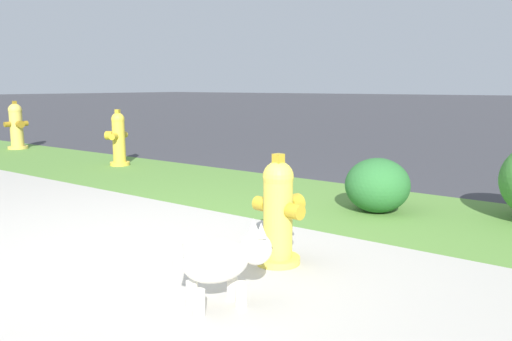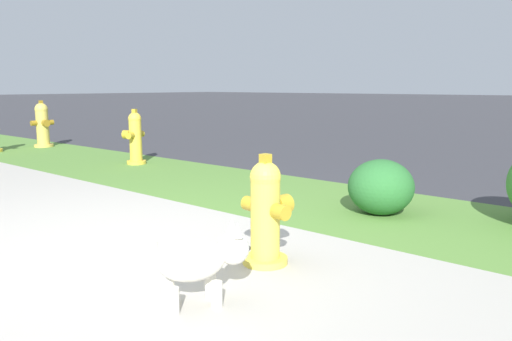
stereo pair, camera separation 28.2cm
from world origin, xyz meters
name	(u,v)px [view 2 (the right image)]	position (x,y,z in m)	size (l,w,h in m)	color
ground_plane	(110,256)	(0.00, 0.00, 0.00)	(120.00, 120.00, 0.00)	#38383D
sidewalk_pavement	(110,256)	(0.00, 0.00, 0.01)	(18.00, 2.54, 0.01)	#ADA89E
grass_verge	(303,198)	(0.00, 2.17, 0.00)	(18.00, 1.81, 0.01)	#568438
fire_hydrant_by_grass_verge	(42,125)	(-5.91, 2.58, 0.40)	(0.37, 0.40, 0.83)	gold
fire_hydrant_far_end	(266,213)	(0.86, 0.54, 0.33)	(0.37, 0.33, 0.69)	yellow
fire_hydrant_near_corner	(135,138)	(-3.03, 2.45, 0.37)	(0.33, 0.36, 0.77)	gold
small_white_dog	(201,260)	(0.99, -0.12, 0.24)	(0.36, 0.47, 0.42)	silver
shrub_bush_mid_verge	(381,187)	(0.84, 2.11, 0.24)	(0.55, 0.55, 0.47)	#28662D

